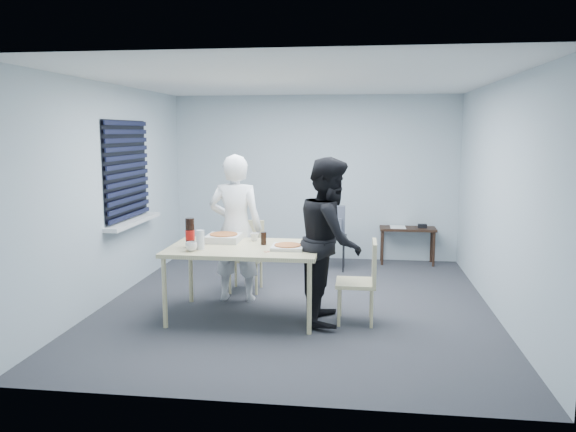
# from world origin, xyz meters

# --- Properties ---
(room) EXTENTS (5.00, 5.00, 5.00)m
(room) POSITION_xyz_m (-2.20, 0.40, 1.44)
(room) COLOR #333439
(room) RESTS_ON ground
(dining_table) EXTENTS (1.63, 1.03, 0.79)m
(dining_table) POSITION_xyz_m (-0.52, -0.53, 0.73)
(dining_table) COLOR beige
(dining_table) RESTS_ON ground
(chair_far) EXTENTS (0.42, 0.42, 0.89)m
(chair_far) POSITION_xyz_m (-0.72, 0.56, 0.51)
(chair_far) COLOR beige
(chair_far) RESTS_ON ground
(chair_right) EXTENTS (0.42, 0.42, 0.89)m
(chair_right) POSITION_xyz_m (0.78, -0.56, 0.51)
(chair_right) COLOR beige
(chair_right) RESTS_ON ground
(person_white) EXTENTS (0.65, 0.42, 1.77)m
(person_white) POSITION_xyz_m (-0.75, 0.08, 0.89)
(person_white) COLOR white
(person_white) RESTS_ON ground
(person_black) EXTENTS (0.47, 0.86, 1.77)m
(person_black) POSITION_xyz_m (0.42, -0.53, 0.89)
(person_black) COLOR black
(person_black) RESTS_ON ground
(side_table) EXTENTS (0.85, 0.38, 0.57)m
(side_table) POSITION_xyz_m (1.46, 2.28, 0.49)
(side_table) COLOR black
(side_table) RESTS_ON ground
(stool) EXTENTS (0.37, 0.37, 0.51)m
(stool) POSITION_xyz_m (0.35, 1.74, 0.40)
(stool) COLOR black
(stool) RESTS_ON ground
(backpack) EXTENTS (0.32, 0.23, 0.44)m
(backpack) POSITION_xyz_m (0.35, 1.72, 0.73)
(backpack) COLOR slate
(backpack) RESTS_ON stool
(pizza_box_a) EXTENTS (0.37, 0.37, 0.09)m
(pizza_box_a) POSITION_xyz_m (-0.80, -0.29, 0.84)
(pizza_box_a) COLOR silver
(pizza_box_a) RESTS_ON dining_table
(pizza_box_b) EXTENTS (0.34, 0.34, 0.05)m
(pizza_box_b) POSITION_xyz_m (-0.03, -0.60, 0.82)
(pizza_box_b) COLOR silver
(pizza_box_b) RESTS_ON dining_table
(mug_a) EXTENTS (0.17, 0.17, 0.10)m
(mug_a) POSITION_xyz_m (-1.02, -0.84, 0.84)
(mug_a) COLOR silver
(mug_a) RESTS_ON dining_table
(mug_b) EXTENTS (0.10, 0.10, 0.09)m
(mug_b) POSITION_xyz_m (-0.47, -0.21, 0.84)
(mug_b) COLOR silver
(mug_b) RESTS_ON dining_table
(cola_glass) EXTENTS (0.08, 0.08, 0.14)m
(cola_glass) POSITION_xyz_m (-0.32, -0.41, 0.86)
(cola_glass) COLOR black
(cola_glass) RESTS_ON dining_table
(soda_bottle) EXTENTS (0.10, 0.10, 0.32)m
(soda_bottle) POSITION_xyz_m (-1.08, -0.66, 0.95)
(soda_bottle) COLOR black
(soda_bottle) RESTS_ON dining_table
(plastic_cups) EXTENTS (0.09, 0.09, 0.21)m
(plastic_cups) POSITION_xyz_m (-0.95, -0.74, 0.90)
(plastic_cups) COLOR silver
(plastic_cups) RESTS_ON dining_table
(rubber_band) EXTENTS (0.07, 0.07, 0.00)m
(rubber_band) POSITION_xyz_m (-0.23, -0.77, 0.79)
(rubber_band) COLOR red
(rubber_band) RESTS_ON dining_table
(papers) EXTENTS (0.26, 0.34, 0.01)m
(papers) POSITION_xyz_m (1.31, 2.29, 0.57)
(papers) COLOR white
(papers) RESTS_ON side_table
(black_box) EXTENTS (0.15, 0.13, 0.06)m
(black_box) POSITION_xyz_m (1.68, 2.28, 0.59)
(black_box) COLOR black
(black_box) RESTS_ON side_table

